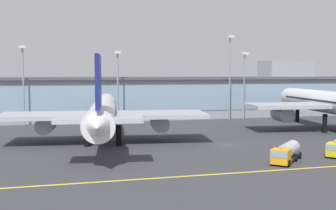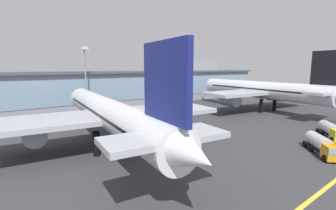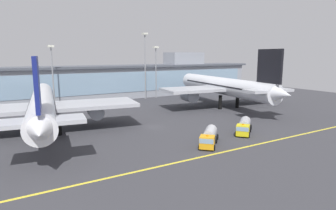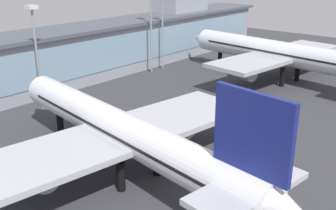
# 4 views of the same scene
# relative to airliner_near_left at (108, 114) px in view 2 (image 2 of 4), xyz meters

# --- Properties ---
(ground_plane) EXTENTS (201.30, 201.30, 0.00)m
(ground_plane) POSITION_rel_airliner_near_left_xyz_m (22.90, -7.82, -6.08)
(ground_plane) COLOR #38383D
(terminal_building) EXTENTS (146.79, 14.00, 18.02)m
(terminal_building) POSITION_rel_airliner_near_left_xyz_m (24.66, 41.73, 0.75)
(terminal_building) COLOR #9399A3
(terminal_building) RESTS_ON ground
(airliner_near_left) EXTENTS (42.08, 55.90, 16.67)m
(airliner_near_left) POSITION_rel_airliner_near_left_xyz_m (0.00, 0.00, 0.00)
(airliner_near_left) COLOR black
(airliner_near_left) RESTS_ON ground
(airliner_near_right) EXTENTS (41.75, 56.32, 18.36)m
(airliner_near_right) POSITION_rel_airliner_near_left_xyz_m (55.42, 4.52, 0.63)
(airliner_near_right) COLOR black
(airliner_near_right) RESTS_ON ground
(fuel_tanker_truck) EXTENTS (8.14, 8.08, 2.90)m
(fuel_tanker_truck) POSITION_rel_airliner_near_left_xyz_m (25.75, -25.16, -4.57)
(fuel_tanker_truck) COLOR black
(fuel_tanker_truck) RESTS_ON ground
(baggage_tug_near) EXTENTS (8.49, 7.67, 2.90)m
(baggage_tug_near) POSITION_rel_airliner_near_left_xyz_m (37.49, -22.62, -4.57)
(baggage_tug_near) COLOR black
(baggage_tug_near) RESTS_ON ground
(apron_light_mast_west) EXTENTS (1.80, 1.80, 19.92)m
(apron_light_mast_west) POSITION_rel_airliner_near_left_xyz_m (7.40, 31.22, 7.30)
(apron_light_mast_west) COLOR gray
(apron_light_mast_west) RESTS_ON ground
(apron_light_mast_east) EXTENTS (1.80, 1.80, 25.05)m
(apron_light_mast_east) POSITION_rel_airliner_near_left_xyz_m (41.06, 32.80, 10.17)
(apron_light_mast_east) COLOR gray
(apron_light_mast_east) RESTS_ON ground
(apron_light_mast_far_east) EXTENTS (1.80, 1.80, 20.19)m
(apron_light_mast_far_east) POSITION_rel_airliner_near_left_xyz_m (45.99, 33.30, 7.46)
(apron_light_mast_far_east) COLOR gray
(apron_light_mast_far_east) RESTS_ON ground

